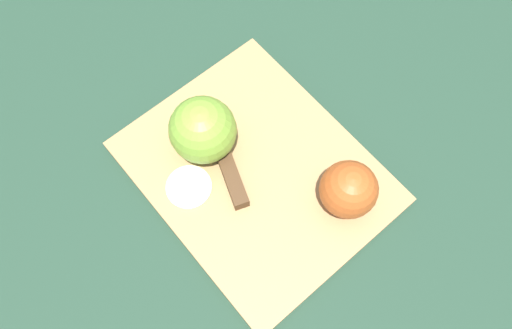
% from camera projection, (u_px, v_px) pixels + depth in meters
% --- Properties ---
extents(ground_plane, '(4.00, 4.00, 0.00)m').
position_uv_depth(ground_plane, '(256.00, 175.00, 0.66)').
color(ground_plane, '#1E3828').
extents(cutting_board, '(0.33, 0.27, 0.02)m').
position_uv_depth(cutting_board, '(256.00, 172.00, 0.66)').
color(cutting_board, '#A37A4C').
rests_on(cutting_board, ground_plane).
extents(apple_half_left, '(0.07, 0.07, 0.07)m').
position_uv_depth(apple_half_left, '(348.00, 189.00, 0.60)').
color(apple_half_left, '#AD4C1E').
rests_on(apple_half_left, cutting_board).
extents(apple_half_right, '(0.09, 0.09, 0.09)m').
position_uv_depth(apple_half_right, '(203.00, 130.00, 0.62)').
color(apple_half_right, olive).
rests_on(apple_half_right, cutting_board).
extents(knife, '(0.14, 0.07, 0.02)m').
position_uv_depth(knife, '(232.00, 177.00, 0.64)').
color(knife, silver).
rests_on(knife, cutting_board).
extents(apple_slice, '(0.06, 0.06, 0.00)m').
position_uv_depth(apple_slice, '(189.00, 187.00, 0.64)').
color(apple_slice, beige).
rests_on(apple_slice, cutting_board).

